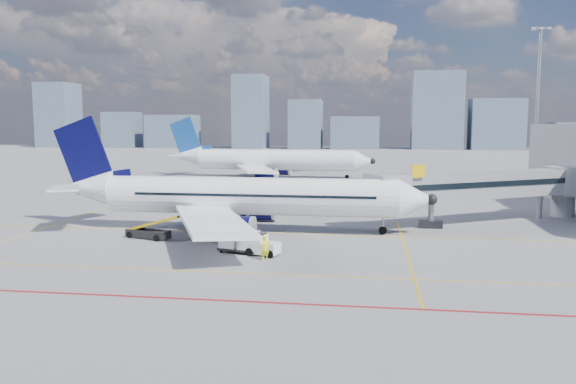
{
  "coord_description": "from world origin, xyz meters",
  "views": [
    {
      "loc": [
        10.89,
        -42.07,
        9.96
      ],
      "look_at": [
        3.92,
        6.73,
        4.0
      ],
      "focal_mm": 35.0,
      "sensor_mm": 36.0,
      "label": 1
    }
  ],
  "objects_px": {
    "main_aircraft": "(235,196)",
    "baggage_tug": "(262,245)",
    "second_aircraft": "(267,160)",
    "ramp_worker": "(265,248)",
    "cargo_dolly": "(239,240)",
    "belt_loader": "(149,232)"
  },
  "relations": [
    {
      "from": "baggage_tug",
      "to": "ramp_worker",
      "type": "xyz_separation_m",
      "value": [
        0.57,
        -1.56,
        0.13
      ]
    },
    {
      "from": "main_aircraft",
      "to": "belt_loader",
      "type": "height_order",
      "value": "main_aircraft"
    },
    {
      "from": "second_aircraft",
      "to": "belt_loader",
      "type": "height_order",
      "value": "second_aircraft"
    },
    {
      "from": "second_aircraft",
      "to": "cargo_dolly",
      "type": "bearing_deg",
      "value": -77.43
    },
    {
      "from": "main_aircraft",
      "to": "baggage_tug",
      "type": "bearing_deg",
      "value": -64.94
    },
    {
      "from": "cargo_dolly",
      "to": "ramp_worker",
      "type": "bearing_deg",
      "value": -25.91
    },
    {
      "from": "main_aircraft",
      "to": "belt_loader",
      "type": "relative_size",
      "value": 6.33
    },
    {
      "from": "main_aircraft",
      "to": "baggage_tug",
      "type": "height_order",
      "value": "main_aircraft"
    },
    {
      "from": "second_aircraft",
      "to": "ramp_worker",
      "type": "distance_m",
      "value": 65.68
    },
    {
      "from": "cargo_dolly",
      "to": "baggage_tug",
      "type": "bearing_deg",
      "value": -1.7
    },
    {
      "from": "main_aircraft",
      "to": "ramp_worker",
      "type": "height_order",
      "value": "main_aircraft"
    },
    {
      "from": "second_aircraft",
      "to": "cargo_dolly",
      "type": "height_order",
      "value": "second_aircraft"
    },
    {
      "from": "cargo_dolly",
      "to": "ramp_worker",
      "type": "xyz_separation_m",
      "value": [
        2.45,
        -2.13,
        -0.04
      ]
    },
    {
      "from": "baggage_tug",
      "to": "belt_loader",
      "type": "relative_size",
      "value": 0.47
    },
    {
      "from": "belt_loader",
      "to": "second_aircraft",
      "type": "bearing_deg",
      "value": 108.95
    },
    {
      "from": "second_aircraft",
      "to": "baggage_tug",
      "type": "relative_size",
      "value": 14.72
    },
    {
      "from": "second_aircraft",
      "to": "ramp_worker",
      "type": "bearing_deg",
      "value": -75.58
    },
    {
      "from": "main_aircraft",
      "to": "second_aircraft",
      "type": "relative_size",
      "value": 0.92
    },
    {
      "from": "main_aircraft",
      "to": "cargo_dolly",
      "type": "xyz_separation_m",
      "value": [
        2.53,
        -9.06,
        -2.25
      ]
    },
    {
      "from": "ramp_worker",
      "to": "belt_loader",
      "type": "bearing_deg",
      "value": 105.9
    },
    {
      "from": "belt_loader",
      "to": "main_aircraft",
      "type": "bearing_deg",
      "value": 55.14
    },
    {
      "from": "belt_loader",
      "to": "cargo_dolly",
      "type": "bearing_deg",
      "value": -6.24
    }
  ]
}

